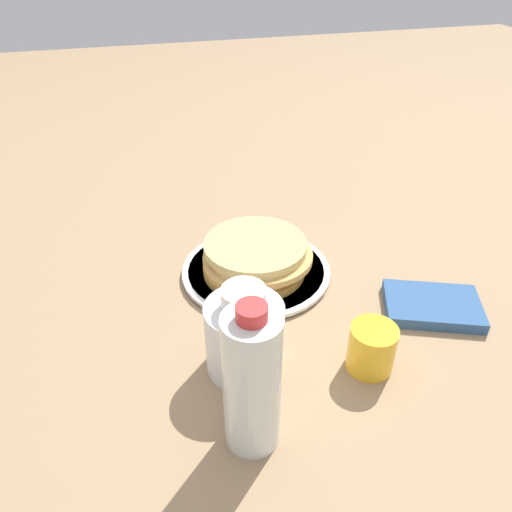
{
  "coord_description": "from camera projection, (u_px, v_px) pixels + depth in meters",
  "views": [
    {
      "loc": [
        0.21,
        0.69,
        0.56
      ],
      "look_at": [
        0.02,
        -0.02,
        0.04
      ],
      "focal_mm": 35.0,
      "sensor_mm": 36.0,
      "label": 1
    }
  ],
  "objects": [
    {
      "name": "juice_glass",
      "position": [
        372.0,
        348.0,
        0.72
      ],
      "size": [
        0.07,
        0.07,
        0.07
      ],
      "color": "yellow",
      "rests_on": "ground_plane"
    },
    {
      "name": "water_bottle_near",
      "position": [
        252.0,
        382.0,
        0.58
      ],
      "size": [
        0.07,
        0.07,
        0.22
      ],
      "color": "silver",
      "rests_on": "ground_plane"
    },
    {
      "name": "ground_plane",
      "position": [
        270.0,
        278.0,
        0.91
      ],
      "size": [
        4.0,
        4.0,
        0.0
      ],
      "primitive_type": "plane",
      "color": "#9E7F5B"
    },
    {
      "name": "napkin",
      "position": [
        432.0,
        306.0,
        0.83
      ],
      "size": [
        0.18,
        0.16,
        0.02
      ],
      "color": "#33598C",
      "rests_on": "ground_plane"
    },
    {
      "name": "cream_jug",
      "position": [
        244.0,
        335.0,
        0.7
      ],
      "size": [
        0.11,
        0.11,
        0.14
      ],
      "color": "white",
      "rests_on": "ground_plane"
    },
    {
      "name": "plate",
      "position": [
        256.0,
        271.0,
        0.92
      ],
      "size": [
        0.27,
        0.27,
        0.01
      ],
      "color": "white",
      "rests_on": "ground_plane"
    },
    {
      "name": "pancake_stack",
      "position": [
        256.0,
        257.0,
        0.9
      ],
      "size": [
        0.2,
        0.2,
        0.05
      ],
      "color": "#B7843A",
      "rests_on": "plate"
    }
  ]
}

